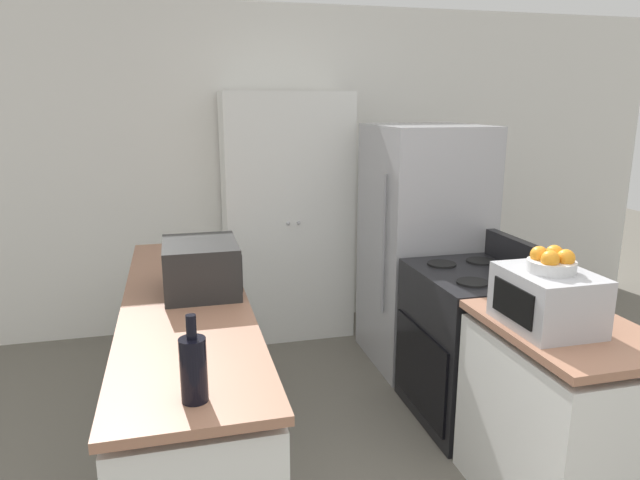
{
  "coord_description": "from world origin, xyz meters",
  "views": [
    {
      "loc": [
        -0.82,
        -1.45,
        1.85
      ],
      "look_at": [
        0.0,
        1.74,
        1.05
      ],
      "focal_mm": 32.0,
      "sensor_mm": 36.0,
      "label": 1
    }
  ],
  "objects_px": {
    "stove": "(472,344)",
    "microwave": "(201,267)",
    "pantry_cabinet": "(287,217)",
    "refrigerator": "(423,247)",
    "fruit_bowl": "(552,262)",
    "wine_bottle": "(193,368)",
    "toaster_oven": "(547,299)"
  },
  "relations": [
    {
      "from": "toaster_oven",
      "to": "fruit_bowl",
      "type": "xyz_separation_m",
      "value": [
        -0.0,
        -0.01,
        0.17
      ]
    },
    {
      "from": "stove",
      "to": "microwave",
      "type": "distance_m",
      "value": 1.64
    },
    {
      "from": "stove",
      "to": "microwave",
      "type": "xyz_separation_m",
      "value": [
        -1.54,
        0.04,
        0.58
      ]
    },
    {
      "from": "pantry_cabinet",
      "to": "refrigerator",
      "type": "xyz_separation_m",
      "value": [
        0.83,
        -0.74,
        -0.11
      ]
    },
    {
      "from": "pantry_cabinet",
      "to": "stove",
      "type": "xyz_separation_m",
      "value": [
        0.8,
        -1.56,
        -0.5
      ]
    },
    {
      "from": "pantry_cabinet",
      "to": "fruit_bowl",
      "type": "height_order",
      "value": "pantry_cabinet"
    },
    {
      "from": "microwave",
      "to": "pantry_cabinet",
      "type": "bearing_deg",
      "value": 64.0
    },
    {
      "from": "refrigerator",
      "to": "wine_bottle",
      "type": "relative_size",
      "value": 5.75
    },
    {
      "from": "microwave",
      "to": "wine_bottle",
      "type": "xyz_separation_m",
      "value": [
        -0.08,
        -1.11,
        -0.02
      ]
    },
    {
      "from": "microwave",
      "to": "wine_bottle",
      "type": "distance_m",
      "value": 1.11
    },
    {
      "from": "microwave",
      "to": "fruit_bowl",
      "type": "bearing_deg",
      "value": -31.23
    },
    {
      "from": "refrigerator",
      "to": "microwave",
      "type": "relative_size",
      "value": 3.83
    },
    {
      "from": "pantry_cabinet",
      "to": "refrigerator",
      "type": "height_order",
      "value": "pantry_cabinet"
    },
    {
      "from": "pantry_cabinet",
      "to": "toaster_oven",
      "type": "xyz_separation_m",
      "value": [
        0.67,
        -2.37,
        0.07
      ]
    },
    {
      "from": "stove",
      "to": "toaster_oven",
      "type": "xyz_separation_m",
      "value": [
        -0.13,
        -0.8,
        0.57
      ]
    },
    {
      "from": "refrigerator",
      "to": "wine_bottle",
      "type": "xyz_separation_m",
      "value": [
        -1.66,
        -1.89,
        0.17
      ]
    },
    {
      "from": "stove",
      "to": "wine_bottle",
      "type": "bearing_deg",
      "value": -146.55
    },
    {
      "from": "microwave",
      "to": "wine_bottle",
      "type": "height_order",
      "value": "wine_bottle"
    },
    {
      "from": "pantry_cabinet",
      "to": "fruit_bowl",
      "type": "xyz_separation_m",
      "value": [
        0.66,
        -2.38,
        0.23
      ]
    },
    {
      "from": "stove",
      "to": "fruit_bowl",
      "type": "height_order",
      "value": "fruit_bowl"
    },
    {
      "from": "wine_bottle",
      "to": "toaster_oven",
      "type": "height_order",
      "value": "wine_bottle"
    },
    {
      "from": "microwave",
      "to": "toaster_oven",
      "type": "height_order",
      "value": "microwave"
    },
    {
      "from": "pantry_cabinet",
      "to": "toaster_oven",
      "type": "distance_m",
      "value": 2.46
    },
    {
      "from": "refrigerator",
      "to": "microwave",
      "type": "xyz_separation_m",
      "value": [
        -1.58,
        -0.78,
        0.19
      ]
    },
    {
      "from": "toaster_oven",
      "to": "fruit_bowl",
      "type": "relative_size",
      "value": 2.04
    },
    {
      "from": "stove",
      "to": "refrigerator",
      "type": "height_order",
      "value": "refrigerator"
    },
    {
      "from": "stove",
      "to": "toaster_oven",
      "type": "relative_size",
      "value": 2.61
    },
    {
      "from": "refrigerator",
      "to": "toaster_oven",
      "type": "distance_m",
      "value": 1.64
    },
    {
      "from": "refrigerator",
      "to": "microwave",
      "type": "bearing_deg",
      "value": -153.65
    },
    {
      "from": "stove",
      "to": "fruit_bowl",
      "type": "xyz_separation_m",
      "value": [
        -0.13,
        -0.81,
        0.74
      ]
    },
    {
      "from": "wine_bottle",
      "to": "toaster_oven",
      "type": "bearing_deg",
      "value": 10.15
    },
    {
      "from": "refrigerator",
      "to": "fruit_bowl",
      "type": "distance_m",
      "value": 1.68
    }
  ]
}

